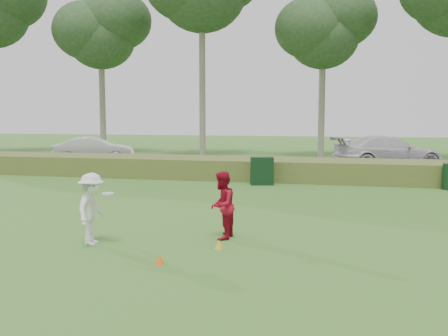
% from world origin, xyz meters
% --- Properties ---
extents(ground, '(120.00, 120.00, 0.00)m').
position_xyz_m(ground, '(0.00, 0.00, 0.00)').
color(ground, '#326622').
rests_on(ground, ground).
extents(reed_strip, '(80.00, 3.00, 0.90)m').
position_xyz_m(reed_strip, '(0.00, 12.00, 0.45)').
color(reed_strip, '#4D5D25').
rests_on(reed_strip, ground).
extents(park_road, '(80.00, 6.00, 0.06)m').
position_xyz_m(park_road, '(0.00, 17.00, 0.03)').
color(park_road, '#2D2D2D').
rests_on(park_road, ground).
extents(tree_2, '(6.50, 6.50, 12.00)m').
position_xyz_m(tree_2, '(-14.00, 24.00, 8.97)').
color(tree_2, gray).
rests_on(tree_2, ground).
extents(tree_4, '(6.24, 6.24, 11.50)m').
position_xyz_m(tree_4, '(2.00, 24.50, 8.59)').
color(tree_4, gray).
rests_on(tree_4, ground).
extents(player_white, '(0.87, 1.07, 1.59)m').
position_xyz_m(player_white, '(-1.97, -0.39, 0.80)').
color(player_white, white).
rests_on(player_white, ground).
extents(player_red, '(0.62, 0.79, 1.57)m').
position_xyz_m(player_red, '(0.72, 0.74, 0.78)').
color(player_red, maroon).
rests_on(player_red, ground).
extents(cone_orange, '(0.18, 0.18, 0.19)m').
position_xyz_m(cone_orange, '(0.03, -1.49, 0.10)').
color(cone_orange, '#F5600C').
rests_on(cone_orange, ground).
extents(cone_yellow, '(0.18, 0.18, 0.20)m').
position_xyz_m(cone_yellow, '(0.86, -0.12, 0.10)').
color(cone_yellow, gold).
rests_on(cone_yellow, ground).
extents(utility_cabinet, '(1.03, 0.79, 1.15)m').
position_xyz_m(utility_cabinet, '(0.19, 10.00, 0.57)').
color(utility_cabinet, black).
rests_on(utility_cabinet, ground).
extents(car_mid, '(4.92, 3.14, 1.53)m').
position_xyz_m(car_mid, '(-10.95, 16.74, 0.83)').
color(car_mid, silver).
rests_on(car_mid, park_road).
extents(car_right, '(6.34, 4.38, 1.70)m').
position_xyz_m(car_right, '(5.82, 17.86, 0.91)').
color(car_right, silver).
rests_on(car_right, park_road).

